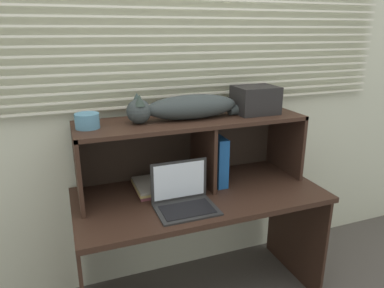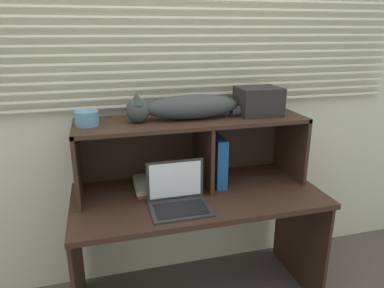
{
  "view_description": "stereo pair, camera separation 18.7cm",
  "coord_description": "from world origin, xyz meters",
  "px_view_note": "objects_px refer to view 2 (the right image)",
  "views": [
    {
      "loc": [
        -0.67,
        -1.47,
        1.57
      ],
      "look_at": [
        0.0,
        0.31,
        0.95
      ],
      "focal_mm": 33.06,
      "sensor_mm": 36.0,
      "label": 1
    },
    {
      "loc": [
        -0.5,
        -1.53,
        1.57
      ],
      "look_at": [
        0.0,
        0.31,
        0.95
      ],
      "focal_mm": 33.06,
      "sensor_mm": 36.0,
      "label": 2
    }
  ],
  "objects_px": {
    "storage_box": "(258,101)",
    "cat": "(187,107)",
    "laptop": "(178,198)",
    "binder_upright": "(215,159)",
    "book_stack": "(152,185)",
    "small_basket": "(87,118)"
  },
  "relations": [
    {
      "from": "small_basket",
      "to": "storage_box",
      "type": "bearing_deg",
      "value": 0.0
    },
    {
      "from": "binder_upright",
      "to": "book_stack",
      "type": "height_order",
      "value": "binder_upright"
    },
    {
      "from": "storage_box",
      "to": "cat",
      "type": "bearing_deg",
      "value": 180.0
    },
    {
      "from": "book_stack",
      "to": "storage_box",
      "type": "bearing_deg",
      "value": -0.0
    },
    {
      "from": "small_basket",
      "to": "binder_upright",
      "type": "bearing_deg",
      "value": 0.0
    },
    {
      "from": "cat",
      "to": "storage_box",
      "type": "distance_m",
      "value": 0.42
    },
    {
      "from": "storage_box",
      "to": "book_stack",
      "type": "bearing_deg",
      "value": 180.0
    },
    {
      "from": "cat",
      "to": "laptop",
      "type": "bearing_deg",
      "value": -114.37
    },
    {
      "from": "laptop",
      "to": "storage_box",
      "type": "distance_m",
      "value": 0.73
    },
    {
      "from": "book_stack",
      "to": "small_basket",
      "type": "relative_size",
      "value": 2.07
    },
    {
      "from": "binder_upright",
      "to": "small_basket",
      "type": "distance_m",
      "value": 0.76
    },
    {
      "from": "laptop",
      "to": "storage_box",
      "type": "bearing_deg",
      "value": 24.83
    },
    {
      "from": "cat",
      "to": "binder_upright",
      "type": "bearing_deg",
      "value": -0.0
    },
    {
      "from": "cat",
      "to": "laptop",
      "type": "distance_m",
      "value": 0.49
    },
    {
      "from": "book_stack",
      "to": "storage_box",
      "type": "distance_m",
      "value": 0.78
    },
    {
      "from": "cat",
      "to": "storage_box",
      "type": "bearing_deg",
      "value": -0.0
    },
    {
      "from": "small_basket",
      "to": "cat",
      "type": "bearing_deg",
      "value": 0.0
    },
    {
      "from": "cat",
      "to": "small_basket",
      "type": "height_order",
      "value": "cat"
    },
    {
      "from": "binder_upright",
      "to": "storage_box",
      "type": "height_order",
      "value": "storage_box"
    },
    {
      "from": "cat",
      "to": "binder_upright",
      "type": "distance_m",
      "value": 0.36
    },
    {
      "from": "cat",
      "to": "book_stack",
      "type": "distance_m",
      "value": 0.49
    },
    {
      "from": "storage_box",
      "to": "laptop",
      "type": "bearing_deg",
      "value": -155.17
    }
  ]
}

